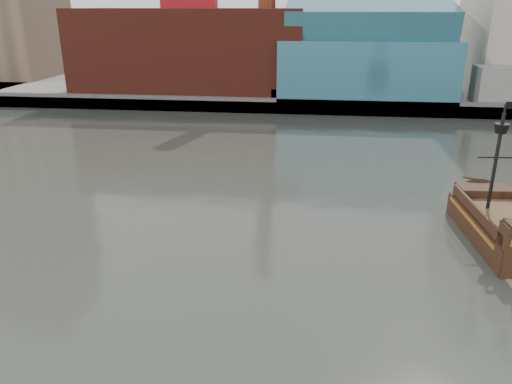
# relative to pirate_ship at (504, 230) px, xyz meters

# --- Properties ---
(ground) EXTENTS (400.00, 400.00, 0.00)m
(ground) POSITION_rel_pirate_ship_xyz_m (-16.80, -14.79, -1.04)
(ground) COLOR #2A2D28
(ground) RESTS_ON ground
(promenade_far) EXTENTS (220.00, 60.00, 2.00)m
(promenade_far) POSITION_rel_pirate_ship_xyz_m (-16.80, 77.21, -0.04)
(promenade_far) COLOR slate
(promenade_far) RESTS_ON ground
(seawall) EXTENTS (220.00, 1.00, 2.60)m
(seawall) POSITION_rel_pirate_ship_xyz_m (-16.80, 47.71, 0.26)
(seawall) COLOR #4C4C49
(seawall) RESTS_ON ground
(pirate_ship) EXTENTS (5.70, 15.59, 11.47)m
(pirate_ship) POSITION_rel_pirate_ship_xyz_m (0.00, 0.00, 0.00)
(pirate_ship) COLOR black
(pirate_ship) RESTS_ON ground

